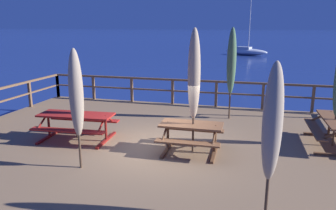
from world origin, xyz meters
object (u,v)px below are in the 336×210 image
patio_umbrella_short_front (76,94)px  picnic_table_mid_left (76,121)px  patio_umbrella_tall_back_left (272,123)px  picnic_table_back_left (191,132)px  patio_umbrella_tall_back_right (194,75)px  sailboat_distant (246,51)px  patio_umbrella_tall_mid_right (232,62)px  patio_umbrella_short_back (74,87)px

patio_umbrella_short_front → picnic_table_mid_left: bearing=122.2°
patio_umbrella_short_front → patio_umbrella_tall_back_left: bearing=-15.3°
picnic_table_back_left → patio_umbrella_tall_back_right: (0.05, 0.00, 1.50)m
patio_umbrella_tall_back_right → patio_umbrella_short_front: (-2.36, -1.68, -0.27)m
picnic_table_mid_left → sailboat_distant: sailboat_distant is taller
patio_umbrella_tall_mid_right → patio_umbrella_short_front: 5.98m
picnic_table_mid_left → patio_umbrella_short_front: patio_umbrella_short_front is taller
patio_umbrella_tall_back_right → patio_umbrella_tall_mid_right: (0.67, 3.47, -0.00)m
patio_umbrella_tall_back_right → patio_umbrella_short_front: size_ratio=1.15×
picnic_table_mid_left → patio_umbrella_short_back: patio_umbrella_short_back is taller
patio_umbrella_tall_back_left → patio_umbrella_short_front: bearing=164.7°
patio_umbrella_short_back → patio_umbrella_tall_mid_right: bearing=38.3°
patio_umbrella_short_back → patio_umbrella_short_front: 2.19m
patio_umbrella_tall_back_left → picnic_table_mid_left: bearing=151.2°
patio_umbrella_tall_mid_right → patio_umbrella_tall_back_left: patio_umbrella_tall_mid_right is taller
patio_umbrella_tall_back_left → patio_umbrella_tall_back_right: bearing=122.5°
picnic_table_back_left → sailboat_distant: sailboat_distant is taller
picnic_table_back_left → patio_umbrella_tall_mid_right: (0.72, 3.47, 1.50)m
patio_umbrella_tall_back_right → picnic_table_back_left: bearing=-177.6°
patio_umbrella_tall_mid_right → patio_umbrella_short_front: size_ratio=1.15×
picnic_table_back_left → patio_umbrella_tall_mid_right: 3.85m
patio_umbrella_short_back → patio_umbrella_tall_back_left: size_ratio=0.89×
patio_umbrella_short_back → patio_umbrella_tall_back_left: 6.10m
picnic_table_back_left → patio_umbrella_short_front: bearing=-144.0°
picnic_table_mid_left → patio_umbrella_tall_back_left: (5.27, -2.90, 1.18)m
picnic_table_mid_left → patio_umbrella_short_front: 2.41m
picnic_table_back_left → sailboat_distant: 38.44m
patio_umbrella_tall_back_right → patio_umbrella_tall_back_left: size_ratio=1.17×
picnic_table_mid_left → patio_umbrella_tall_back_right: 3.78m
picnic_table_mid_left → sailboat_distant: 38.51m
patio_umbrella_short_back → patio_umbrella_short_front: bearing=-57.8°
picnic_table_mid_left → patio_umbrella_tall_back_left: size_ratio=0.82×
patio_umbrella_tall_mid_right → sailboat_distant: bearing=90.9°
patio_umbrella_tall_back_left → patio_umbrella_short_back: bearing=150.7°
patio_umbrella_tall_back_right → sailboat_distant: sailboat_distant is taller
patio_umbrella_short_back → patio_umbrella_short_front: size_ratio=0.88×
sailboat_distant → picnic_table_mid_left: bearing=-95.3°
patio_umbrella_tall_back_left → patio_umbrella_short_front: 4.30m
patio_umbrella_tall_back_right → patio_umbrella_tall_mid_right: size_ratio=1.00×
patio_umbrella_tall_back_right → sailboat_distant: size_ratio=0.42×
patio_umbrella_tall_back_left → sailboat_distant: (-1.69, 41.24, -1.94)m
patio_umbrella_tall_mid_right → patio_umbrella_tall_back_left: bearing=-79.8°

